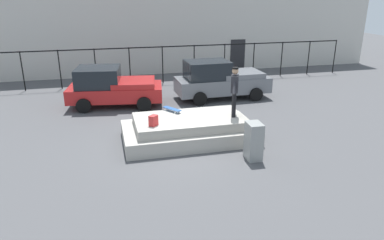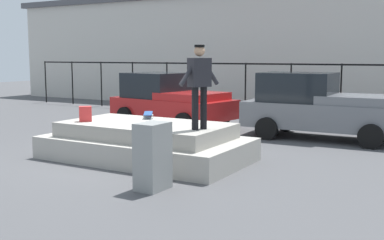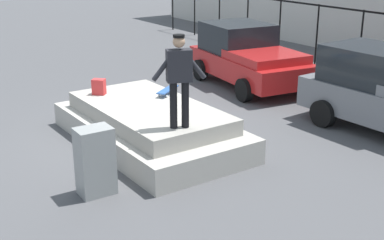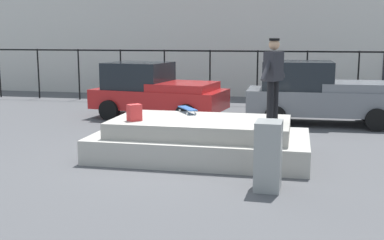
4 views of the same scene
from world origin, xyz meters
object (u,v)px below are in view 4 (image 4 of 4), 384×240
(backpack, at_px, (134,113))
(utility_box, at_px, (268,155))
(skateboard, at_px, (188,109))
(car_grey_pickup_mid, at_px, (319,93))
(car_red_pickup_near, at_px, (155,91))
(skateboarder, at_px, (273,74))

(backpack, relative_size, utility_box, 0.30)
(skateboard, height_order, backpack, backpack)
(car_grey_pickup_mid, bearing_deg, car_red_pickup_near, 179.33)
(skateboarder, height_order, skateboard, skateboarder)
(car_red_pickup_near, height_order, car_grey_pickup_mid, car_grey_pickup_mid)
(backpack, height_order, car_red_pickup_near, car_red_pickup_near)
(utility_box, bearing_deg, car_grey_pickup_mid, 82.69)
(backpack, xyz_separation_m, car_grey_pickup_mid, (3.99, 5.27, -0.09))
(skateboard, xyz_separation_m, backpack, (-0.86, -1.29, 0.08))
(skateboarder, bearing_deg, car_grey_pickup_mid, 77.38)
(skateboarder, relative_size, car_grey_pickup_mid, 0.38)
(skateboarder, distance_m, car_grey_pickup_mid, 5.20)
(skateboard, height_order, car_red_pickup_near, car_red_pickup_near)
(car_red_pickup_near, relative_size, utility_box, 3.70)
(car_red_pickup_near, bearing_deg, skateboarder, -51.62)
(car_grey_pickup_mid, relative_size, utility_box, 3.80)
(car_red_pickup_near, bearing_deg, backpack, -78.04)
(backpack, distance_m, car_grey_pickup_mid, 6.61)
(skateboarder, height_order, utility_box, skateboarder)
(backpack, bearing_deg, car_grey_pickup_mid, -171.71)
(car_red_pickup_near, bearing_deg, utility_box, -59.28)
(skateboarder, xyz_separation_m, car_red_pickup_near, (-4.00, 5.05, -0.97))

